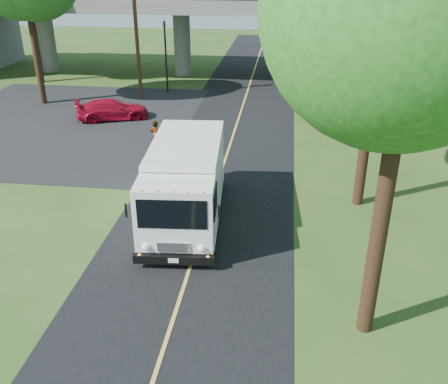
% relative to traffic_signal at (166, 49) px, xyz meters
% --- Properties ---
extents(ground, '(120.00, 120.00, 0.00)m').
position_rel_traffic_signal_xyz_m(ground, '(6.00, -26.00, -3.20)').
color(ground, '#2C4719').
rests_on(ground, ground).
extents(road, '(7.00, 90.00, 0.02)m').
position_rel_traffic_signal_xyz_m(road, '(6.00, -16.00, -3.19)').
color(road, black).
rests_on(road, ground).
extents(parking_lot, '(16.00, 18.00, 0.01)m').
position_rel_traffic_signal_xyz_m(parking_lot, '(-5.00, -8.00, -3.19)').
color(parking_lot, black).
rests_on(parking_lot, ground).
extents(lane_line, '(0.12, 90.00, 0.01)m').
position_rel_traffic_signal_xyz_m(lane_line, '(6.00, -16.00, -3.17)').
color(lane_line, gold).
rests_on(lane_line, road).
extents(overpass, '(54.00, 10.00, 7.30)m').
position_rel_traffic_signal_xyz_m(overpass, '(6.00, 6.00, 1.36)').
color(overpass, slate).
rests_on(overpass, ground).
extents(traffic_signal, '(0.18, 0.22, 5.20)m').
position_rel_traffic_signal_xyz_m(traffic_signal, '(0.00, 0.00, 0.00)').
color(traffic_signal, black).
rests_on(traffic_signal, ground).
extents(utility_pole, '(1.60, 0.26, 9.00)m').
position_rel_traffic_signal_xyz_m(utility_pole, '(-1.50, -2.00, 1.40)').
color(utility_pole, '#472D19').
rests_on(utility_pole, ground).
extents(tree_right_near, '(6.28, 6.18, 11.76)m').
position_rel_traffic_signal_xyz_m(tree_right_near, '(11.71, -25.16, 5.61)').
color(tree_right_near, '#382314').
rests_on(tree_right_near, ground).
extents(step_van, '(3.22, 7.49, 3.07)m').
position_rel_traffic_signal_xyz_m(step_van, '(5.23, -19.31, -1.53)').
color(step_van, white).
rests_on(step_van, ground).
extents(red_sedan, '(4.82, 3.32, 1.30)m').
position_rel_traffic_signal_xyz_m(red_sedan, '(-1.96, -6.95, -2.55)').
color(red_sedan, '#A70A22').
rests_on(red_sedan, ground).
extents(pedestrian, '(0.69, 0.52, 1.69)m').
position_rel_traffic_signal_xyz_m(pedestrian, '(2.20, -12.12, -2.35)').
color(pedestrian, gray).
rests_on(pedestrian, ground).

